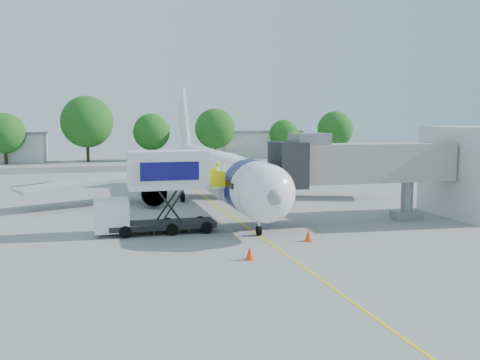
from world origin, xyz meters
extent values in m
plane|color=gray|center=(0.00, 0.00, 0.00)|extent=(160.00, 160.00, 0.00)
cube|color=yellow|center=(0.00, 0.00, 0.01)|extent=(0.15, 70.00, 0.01)
cube|color=#59595B|center=(0.00, 42.00, 0.00)|extent=(120.00, 10.00, 0.01)
cylinder|color=white|center=(0.00, 3.00, 3.00)|extent=(3.70, 28.00, 3.70)
sphere|color=white|center=(0.00, -11.00, 3.00)|extent=(3.70, 3.70, 3.70)
sphere|color=gray|center=(0.00, -12.55, 3.00)|extent=(1.10, 1.10, 1.10)
cone|color=white|center=(0.00, 20.00, 3.00)|extent=(3.70, 6.00, 3.70)
cube|color=white|center=(0.00, 21.00, 7.20)|extent=(0.35, 7.26, 8.29)
cube|color=#B1B3B6|center=(9.00, 6.50, 2.30)|extent=(16.17, 9.32, 1.42)
cube|color=#B1B3B6|center=(-9.00, 6.50, 2.30)|extent=(16.17, 9.32, 1.42)
cylinder|color=#999BA0|center=(5.50, 4.50, 1.30)|extent=(2.10, 3.60, 2.10)
cylinder|color=#999BA0|center=(-5.50, 4.50, 1.30)|extent=(2.10, 3.60, 2.10)
cube|color=black|center=(0.00, -11.30, 3.45)|extent=(2.60, 1.39, 0.81)
cylinder|color=#100D5C|center=(0.00, -8.00, 3.00)|extent=(3.73, 2.00, 3.73)
cylinder|color=silver|center=(0.00, -9.50, 0.75)|extent=(0.16, 0.16, 1.50)
cylinder|color=black|center=(0.00, -9.50, 0.32)|extent=(0.25, 0.64, 0.64)
cylinder|color=black|center=(2.60, 6.00, 0.45)|extent=(0.35, 0.90, 0.90)
cylinder|color=black|center=(-2.60, 6.00, 0.45)|extent=(0.35, 0.90, 0.90)
cube|color=gray|center=(9.00, -7.00, 4.40)|extent=(13.60, 2.60, 2.80)
cube|color=black|center=(2.90, -7.00, 4.40)|extent=(2.00, 3.20, 3.20)
cube|color=slate|center=(4.50, -7.00, 6.20)|extent=(2.40, 2.40, 0.80)
cylinder|color=slate|center=(12.50, -7.00, 1.50)|extent=(0.90, 0.90, 3.00)
cube|color=slate|center=(12.50, -7.00, 0.35)|extent=(2.20, 1.20, 0.70)
cylinder|color=black|center=(11.60, -7.00, 0.35)|extent=(0.30, 0.70, 0.70)
cylinder|color=black|center=(13.40, -7.00, 0.35)|extent=(0.30, 0.70, 0.70)
cube|color=beige|center=(18.50, -7.00, 3.50)|extent=(5.00, 8.00, 7.00)
cube|color=black|center=(-6.00, -7.00, 0.55)|extent=(7.00, 2.30, 0.35)
cube|color=silver|center=(-9.30, -7.00, 1.35)|extent=(2.20, 2.20, 2.10)
cube|color=black|center=(-9.30, -7.00, 1.80)|extent=(1.90, 2.10, 0.70)
cube|color=silver|center=(-5.60, -7.00, 4.25)|extent=(5.20, 2.40, 2.50)
cube|color=#100D5C|center=(-5.60, -8.22, 4.25)|extent=(3.80, 0.04, 1.20)
cube|color=silver|center=(-2.45, -7.00, 3.05)|extent=(1.10, 2.20, 0.10)
cube|color=yellow|center=(-2.45, -8.05, 3.60)|extent=(1.10, 0.06, 1.10)
cube|color=yellow|center=(-2.45, -5.95, 3.60)|extent=(1.10, 0.06, 1.10)
cylinder|color=black|center=(-3.20, -8.05, 0.40)|extent=(0.80, 0.25, 0.80)
cylinder|color=black|center=(-3.20, -5.95, 0.40)|extent=(0.80, 0.25, 0.80)
cylinder|color=black|center=(-8.50, -8.05, 0.40)|extent=(0.80, 0.25, 0.80)
cylinder|color=black|center=(-8.50, -5.95, 0.40)|extent=(0.80, 0.25, 0.80)
imported|color=#D6E418|center=(-2.18, -7.00, 3.89)|extent=(0.57, 0.68, 1.58)
cube|color=silver|center=(0.07, -15.78, 0.70)|extent=(3.86, 2.62, 1.41)
cube|color=#100D5C|center=(0.07, -15.78, 1.16)|extent=(2.37, 2.15, 0.35)
cylinder|color=black|center=(-1.12, -16.81, 0.35)|extent=(0.74, 0.42, 0.70)
cylinder|color=black|center=(-1.46, -15.44, 0.35)|extent=(0.74, 0.42, 0.70)
cylinder|color=black|center=(1.61, -16.11, 0.35)|extent=(0.74, 0.42, 0.70)
cylinder|color=black|center=(1.26, -14.75, 0.35)|extent=(0.74, 0.42, 0.70)
cone|color=#FF420D|center=(2.51, -11.90, 0.38)|extent=(0.48, 0.48, 0.77)
cube|color=#FF420D|center=(2.51, -11.90, 0.02)|extent=(0.44, 0.44, 0.04)
cone|color=#FF420D|center=(-2.26, -15.21, 0.37)|extent=(0.47, 0.47, 0.75)
cube|color=#FF420D|center=(-2.26, -15.21, 0.02)|extent=(0.43, 0.43, 0.04)
cube|color=beige|center=(22.00, 62.00, 2.50)|extent=(16.00, 7.00, 5.00)
cube|color=slate|center=(22.00, 62.00, 5.15)|extent=(16.40, 7.40, 0.30)
cylinder|color=#382314|center=(-25.02, 55.18, 1.53)|extent=(0.56, 0.56, 3.06)
sphere|color=#165417|center=(-25.02, 55.18, 5.28)|extent=(6.81, 6.81, 6.81)
cylinder|color=#382314|center=(-11.64, 57.31, 2.08)|extent=(0.56, 0.56, 4.16)
sphere|color=#165417|center=(-11.64, 57.31, 7.16)|extent=(9.24, 9.24, 9.24)
cylinder|color=#382314|center=(-0.21, 57.55, 1.53)|extent=(0.56, 0.56, 3.06)
sphere|color=#165417|center=(-0.21, 57.55, 5.28)|extent=(6.81, 6.81, 6.81)
cylinder|color=#382314|center=(11.41, 55.68, 1.70)|extent=(0.56, 0.56, 3.40)
sphere|color=#165417|center=(11.41, 55.68, 5.86)|extent=(7.56, 7.56, 7.56)
cylinder|color=#382314|center=(26.05, 58.37, 1.33)|extent=(0.56, 0.56, 2.66)
sphere|color=#165417|center=(26.05, 58.37, 4.59)|extent=(5.92, 5.92, 5.92)
cylinder|color=#382314|center=(36.74, 57.57, 1.63)|extent=(0.56, 0.56, 3.26)
sphere|color=#165417|center=(36.74, 57.57, 5.62)|extent=(7.25, 7.25, 7.25)
camera|label=1|loc=(-10.11, -42.38, 7.56)|focal=40.00mm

